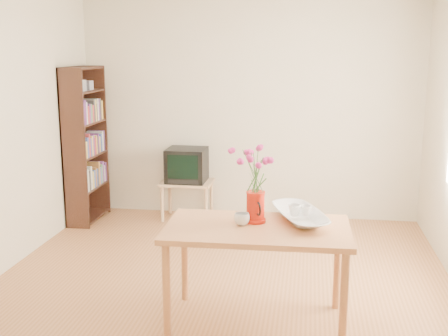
% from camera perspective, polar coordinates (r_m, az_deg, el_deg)
% --- Properties ---
extents(room, '(4.50, 4.50, 4.50)m').
position_cam_1_polar(room, '(4.46, -0.21, 2.98)').
color(room, '#9A6036').
rests_on(room, ground).
extents(table, '(1.35, 0.79, 0.75)m').
position_cam_1_polar(table, '(4.10, 3.40, -7.13)').
color(table, '#AE693B').
rests_on(table, ground).
extents(tv_stand, '(0.60, 0.45, 0.46)m').
position_cam_1_polar(tv_stand, '(6.67, -3.77, -1.96)').
color(tv_stand, tan).
rests_on(tv_stand, ground).
extents(bookshelf, '(0.28, 0.70, 1.80)m').
position_cam_1_polar(bookshelf, '(6.71, -13.84, 1.76)').
color(bookshelf, black).
rests_on(bookshelf, ground).
extents(pitcher, '(0.15, 0.22, 0.23)m').
position_cam_1_polar(pitcher, '(4.14, 3.23, -4.07)').
color(pitcher, red).
rests_on(pitcher, table).
extents(flowers, '(0.27, 0.27, 0.38)m').
position_cam_1_polar(flowers, '(4.07, 3.27, 0.05)').
color(flowers, '#E93696').
rests_on(flowers, pitcher).
extents(mug, '(0.16, 0.16, 0.09)m').
position_cam_1_polar(mug, '(4.08, 1.83, -5.21)').
color(mug, white).
rests_on(mug, table).
extents(bowl, '(0.59, 0.59, 0.43)m').
position_cam_1_polar(bowl, '(4.18, 7.77, -2.47)').
color(bowl, white).
rests_on(bowl, table).
extents(teacup_a, '(0.09, 0.09, 0.07)m').
position_cam_1_polar(teacup_a, '(4.19, 7.21, -2.97)').
color(teacup_a, white).
rests_on(teacup_a, bowl).
extents(teacup_b, '(0.10, 0.10, 0.07)m').
position_cam_1_polar(teacup_b, '(4.21, 8.37, -2.99)').
color(teacup_b, white).
rests_on(teacup_b, bowl).
extents(television, '(0.46, 0.43, 0.39)m').
position_cam_1_polar(television, '(6.62, -3.78, 0.38)').
color(television, black).
rests_on(television, tv_stand).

